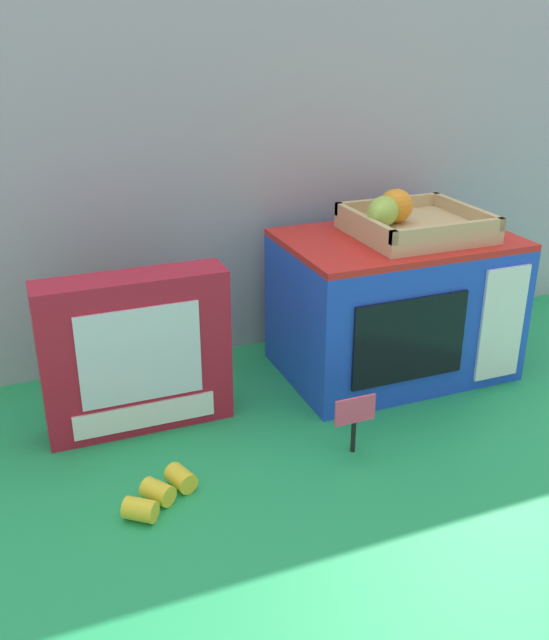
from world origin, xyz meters
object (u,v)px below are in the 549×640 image
cookie_set_box (136,353)px  price_sign (355,416)px  toy_microwave (394,305)px  loose_toy_banana (160,493)px  food_groups_crate (409,222)px

cookie_set_box → price_sign: (0.30, -0.21, -0.07)m
toy_microwave → price_sign: (-0.21, -0.24, -0.07)m
toy_microwave → loose_toy_banana: bearing=-154.4°
cookie_set_box → price_sign: size_ratio=3.11×
food_groups_crate → cookie_set_box: (-0.53, -0.03, -0.16)m
toy_microwave → cookie_set_box: bearing=-176.8°
food_groups_crate → loose_toy_banana: size_ratio=1.94×
toy_microwave → loose_toy_banana: size_ratio=3.49×
food_groups_crate → cookie_set_box: 0.55m
toy_microwave → food_groups_crate: size_ratio=1.80×
food_groups_crate → price_sign: 0.40m
food_groups_crate → cookie_set_box: bearing=-177.0°
toy_microwave → price_sign: bearing=-130.7°
cookie_set_box → loose_toy_banana: bearing=-95.2°
toy_microwave → food_groups_crate: (0.02, -0.00, 0.16)m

